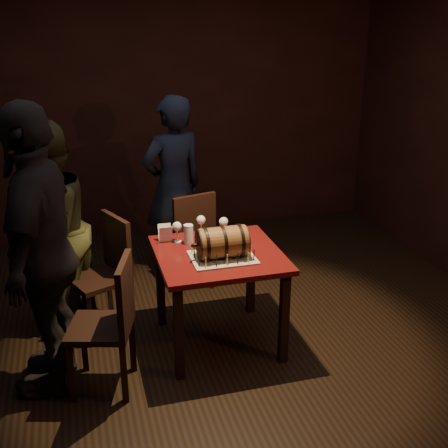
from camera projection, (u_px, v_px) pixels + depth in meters
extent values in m
plane|color=black|center=(213.00, 342.00, 4.33)|extent=(5.00, 5.00, 0.00)
cube|color=black|center=(155.00, 109.00, 6.09)|extent=(5.00, 0.04, 2.80)
cube|color=black|center=(432.00, 387.00, 1.58)|extent=(5.00, 0.04, 2.80)
cube|color=#450B0C|center=(218.00, 255.00, 4.09)|extent=(0.90, 0.90, 0.04)
cube|color=black|center=(179.00, 333.00, 3.79)|extent=(0.06, 0.06, 0.71)
cube|color=black|center=(284.00, 318.00, 3.98)|extent=(0.06, 0.06, 0.71)
cube|color=black|center=(160.00, 284.00, 4.47)|extent=(0.06, 0.06, 0.71)
cube|color=black|center=(251.00, 273.00, 4.66)|extent=(0.06, 0.06, 0.71)
cube|color=#AAA289|center=(222.00, 257.00, 3.98)|extent=(0.45, 0.35, 0.01)
cylinder|color=brown|center=(222.00, 242.00, 3.94)|extent=(0.33, 0.22, 0.22)
cylinder|color=black|center=(205.00, 244.00, 3.91)|extent=(0.02, 0.24, 0.24)
cylinder|color=black|center=(222.00, 242.00, 3.94)|extent=(0.02, 0.24, 0.24)
cylinder|color=black|center=(239.00, 240.00, 3.97)|extent=(0.02, 0.24, 0.24)
cylinder|color=black|center=(199.00, 245.00, 3.90)|extent=(0.01, 0.21, 0.21)
cylinder|color=black|center=(246.00, 240.00, 3.98)|extent=(0.01, 0.21, 0.21)
cylinder|color=black|center=(196.00, 245.00, 3.89)|extent=(0.04, 0.02, 0.02)
sphere|color=black|center=(193.00, 245.00, 3.89)|extent=(0.03, 0.03, 0.03)
cylinder|color=#F4ED92|center=(206.00, 262.00, 3.80)|extent=(0.01, 0.01, 0.08)
cylinder|color=black|center=(206.00, 256.00, 3.78)|extent=(0.00, 0.00, 0.01)
cylinder|color=black|center=(217.00, 261.00, 3.82)|extent=(0.01, 0.01, 0.08)
cylinder|color=black|center=(217.00, 255.00, 3.80)|extent=(0.00, 0.00, 0.01)
cylinder|color=#F4ED92|center=(227.00, 260.00, 3.83)|extent=(0.01, 0.01, 0.08)
cylinder|color=black|center=(227.00, 254.00, 3.82)|extent=(0.00, 0.00, 0.01)
cylinder|color=black|center=(238.00, 259.00, 3.85)|extent=(0.01, 0.01, 0.08)
cylinder|color=black|center=(238.00, 253.00, 3.84)|extent=(0.00, 0.00, 0.01)
cylinder|color=#F4ED92|center=(248.00, 257.00, 3.87)|extent=(0.01, 0.01, 0.08)
cylinder|color=black|center=(248.00, 251.00, 3.86)|extent=(0.00, 0.00, 0.01)
cylinder|color=black|center=(254.00, 255.00, 3.91)|extent=(0.01, 0.01, 0.08)
cylinder|color=black|center=(254.00, 249.00, 3.89)|extent=(0.00, 0.00, 0.01)
cylinder|color=#F4ED92|center=(251.00, 251.00, 3.98)|extent=(0.01, 0.01, 0.08)
cylinder|color=black|center=(251.00, 245.00, 3.96)|extent=(0.00, 0.00, 0.01)
cylinder|color=black|center=(247.00, 247.00, 4.04)|extent=(0.01, 0.01, 0.08)
cylinder|color=black|center=(247.00, 241.00, 4.03)|extent=(0.00, 0.00, 0.01)
cylinder|color=#F4ED92|center=(244.00, 243.00, 4.11)|extent=(0.01, 0.01, 0.08)
cylinder|color=black|center=(244.00, 237.00, 4.10)|extent=(0.00, 0.00, 0.01)
cylinder|color=black|center=(238.00, 242.00, 4.14)|extent=(0.01, 0.01, 0.08)
cylinder|color=black|center=(238.00, 236.00, 4.12)|extent=(0.00, 0.00, 0.01)
cylinder|color=#F4ED92|center=(228.00, 243.00, 4.12)|extent=(0.01, 0.01, 0.08)
cylinder|color=black|center=(228.00, 237.00, 4.10)|extent=(0.00, 0.00, 0.01)
cylinder|color=black|center=(218.00, 244.00, 4.10)|extent=(0.01, 0.01, 0.08)
cylinder|color=black|center=(218.00, 238.00, 4.08)|extent=(0.00, 0.00, 0.01)
cylinder|color=#F4ED92|center=(208.00, 245.00, 4.08)|extent=(0.01, 0.01, 0.08)
cylinder|color=black|center=(208.00, 239.00, 4.06)|extent=(0.00, 0.00, 0.01)
cylinder|color=black|center=(198.00, 246.00, 4.06)|extent=(0.01, 0.01, 0.08)
cylinder|color=black|center=(198.00, 240.00, 4.05)|extent=(0.00, 0.00, 0.01)
cylinder|color=#F4ED92|center=(192.00, 248.00, 4.03)|extent=(0.01, 0.01, 0.08)
cylinder|color=black|center=(192.00, 242.00, 4.01)|extent=(0.00, 0.00, 0.01)
cylinder|color=black|center=(194.00, 252.00, 3.96)|extent=(0.01, 0.01, 0.08)
cylinder|color=black|center=(194.00, 246.00, 3.94)|extent=(0.00, 0.00, 0.01)
cylinder|color=#F4ED92|center=(197.00, 256.00, 3.89)|extent=(0.01, 0.01, 0.08)
cylinder|color=black|center=(196.00, 250.00, 3.87)|extent=(0.00, 0.00, 0.01)
cylinder|color=black|center=(199.00, 261.00, 3.82)|extent=(0.01, 0.01, 0.08)
cylinder|color=black|center=(199.00, 255.00, 3.81)|extent=(0.00, 0.00, 0.01)
cylinder|color=silver|center=(177.00, 241.00, 4.27)|extent=(0.06, 0.06, 0.01)
cylinder|color=silver|center=(177.00, 236.00, 4.25)|extent=(0.01, 0.01, 0.09)
sphere|color=silver|center=(177.00, 226.00, 4.23)|extent=(0.07, 0.07, 0.07)
sphere|color=#591114|center=(177.00, 227.00, 4.23)|extent=(0.05, 0.05, 0.05)
cylinder|color=silver|center=(201.00, 235.00, 4.40)|extent=(0.06, 0.06, 0.01)
cylinder|color=silver|center=(201.00, 229.00, 4.38)|extent=(0.01, 0.01, 0.09)
sphere|color=silver|center=(201.00, 220.00, 4.36)|extent=(0.07, 0.07, 0.07)
cylinder|color=silver|center=(224.00, 236.00, 4.36)|extent=(0.06, 0.06, 0.01)
cylinder|color=silver|center=(224.00, 231.00, 4.35)|extent=(0.01, 0.01, 0.09)
sphere|color=silver|center=(224.00, 222.00, 4.32)|extent=(0.07, 0.07, 0.07)
sphere|color=#BF594C|center=(224.00, 223.00, 4.32)|extent=(0.05, 0.05, 0.05)
cylinder|color=silver|center=(189.00, 234.00, 4.21)|extent=(0.07, 0.07, 0.15)
cylinder|color=#9E5414|center=(189.00, 236.00, 4.22)|extent=(0.06, 0.06, 0.11)
cylinder|color=white|center=(188.00, 228.00, 4.20)|extent=(0.06, 0.06, 0.02)
cube|color=black|center=(186.00, 240.00, 5.08)|extent=(0.49, 0.49, 0.04)
cube|color=black|center=(194.00, 254.00, 5.38)|extent=(0.04, 0.04, 0.43)
cube|color=black|center=(162.00, 261.00, 5.22)|extent=(0.04, 0.04, 0.43)
cube|color=black|center=(212.00, 267.00, 5.11)|extent=(0.04, 0.04, 0.43)
cube|color=black|center=(178.00, 275.00, 4.95)|extent=(0.04, 0.04, 0.43)
cube|color=black|center=(195.00, 221.00, 4.85)|extent=(0.40, 0.14, 0.46)
cube|color=black|center=(98.00, 279.00, 4.35)|extent=(0.52, 0.52, 0.04)
cube|color=black|center=(71.00, 304.00, 4.46)|extent=(0.04, 0.04, 0.43)
cube|color=black|center=(90.00, 321.00, 4.21)|extent=(0.04, 0.04, 0.43)
cube|color=black|center=(110.00, 292.00, 4.65)|extent=(0.04, 0.04, 0.43)
cube|color=black|center=(130.00, 307.00, 4.41)|extent=(0.04, 0.04, 0.43)
cube|color=black|center=(117.00, 244.00, 4.36)|extent=(0.19, 0.38, 0.46)
cube|color=black|center=(100.00, 328.00, 3.68)|extent=(0.49, 0.49, 0.04)
cube|color=black|center=(84.00, 344.00, 3.92)|extent=(0.04, 0.04, 0.43)
cube|color=black|center=(71.00, 373.00, 3.60)|extent=(0.04, 0.04, 0.43)
cube|color=black|center=(132.00, 344.00, 3.92)|extent=(0.04, 0.04, 0.43)
cube|color=black|center=(124.00, 373.00, 3.60)|extent=(0.04, 0.04, 0.43)
cube|color=black|center=(125.00, 294.00, 3.59)|extent=(0.15, 0.40, 0.46)
imported|color=#171E2F|center=(173.00, 187.00, 5.24)|extent=(0.72, 0.58, 1.71)
imported|color=#36361B|center=(49.00, 232.00, 4.24)|extent=(0.91, 1.00, 1.66)
imported|color=black|center=(42.00, 252.00, 3.56)|extent=(0.73, 1.21, 1.93)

